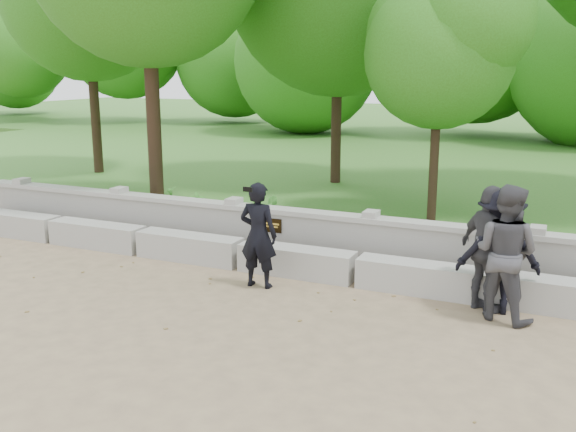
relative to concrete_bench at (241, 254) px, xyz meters
The scene contains 12 objects.
ground 1.91m from the concrete_bench, 90.00° to the right, with size 80.00×80.00×0.00m, color #99815D.
lawn 12.10m from the concrete_bench, 90.00° to the left, with size 40.00×22.00×0.25m, color #2C7121.
concrete_bench is the anchor object (origin of this frame).
parapet_wall 0.74m from the concrete_bench, 89.99° to the left, with size 12.50×0.35×0.90m.
man_main 1.16m from the concrete_bench, 46.09° to the right, with size 0.60×0.54×1.60m.
visitor_left 4.27m from the concrete_bench, ahead, with size 1.05×0.94×1.80m.
visitor_mid 4.14m from the concrete_bench, ahead, with size 1.21×0.85×1.70m.
visitor_right 4.02m from the concrete_bench, ahead, with size 1.03×1.00×1.73m.
tree_near_right 5.54m from the concrete_bench, 56.66° to the left, with size 2.85×2.85×4.87m.
shrub_a 2.39m from the concrete_bench, 139.33° to the left, with size 0.31×0.21×0.59m, color #3F8A2F.
shrub_b 1.46m from the concrete_bench, 96.29° to the left, with size 0.38×0.30×0.69m, color #3F8A2F.
shrub_d 3.13m from the concrete_bench, 145.48° to the left, with size 0.36×0.32×0.64m, color #3F8A2F.
Camera 1 is at (4.88, -7.05, 3.24)m, focal length 40.00 mm.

